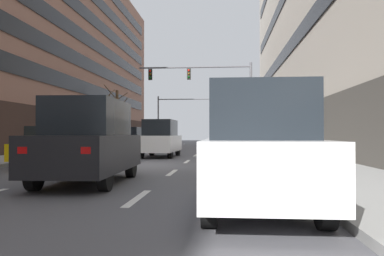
{
  "coord_description": "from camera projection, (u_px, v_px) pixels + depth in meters",
  "views": [
    {
      "loc": [
        3.38,
        -15.45,
        1.27
      ],
      "look_at": [
        0.11,
        22.89,
        1.87
      ],
      "focal_mm": 35.71,
      "sensor_mm": 36.0,
      "label": 1
    }
  ],
  "objects": [
    {
      "name": "ground_plane",
      "position": [
        142.0,
        165.0,
        15.66
      ],
      "size": [
        120.0,
        120.0,
        0.0
      ],
      "primitive_type": "plane",
      "color": "#515156"
    },
    {
      "name": "sidewalk_right",
      "position": [
        309.0,
        164.0,
        15.09
      ],
      "size": [
        3.49,
        80.0,
        0.14
      ],
      "primitive_type": "cube",
      "color": "gray",
      "rests_on": "ground"
    },
    {
      "name": "lane_stripe_l1_s3",
      "position": [
        74.0,
        172.0,
        12.82
      ],
      "size": [
        0.16,
        2.0,
        0.01
      ],
      "primitive_type": "cube",
      "color": "silver",
      "rests_on": "ground"
    },
    {
      "name": "lane_stripe_l1_s4",
      "position": [
        116.0,
        161.0,
        17.8
      ],
      "size": [
        0.16,
        2.0,
        0.01
      ],
      "primitive_type": "cube",
      "color": "silver",
      "rests_on": "ground"
    },
    {
      "name": "lane_stripe_l1_s5",
      "position": [
        140.0,
        155.0,
        22.78
      ],
      "size": [
        0.16,
        2.0,
        0.01
      ],
      "primitive_type": "cube",
      "color": "silver",
      "rests_on": "ground"
    },
    {
      "name": "lane_stripe_l1_s6",
      "position": [
        155.0,
        151.0,
        27.76
      ],
      "size": [
        0.16,
        2.0,
        0.01
      ],
      "primitive_type": "cube",
      "color": "silver",
      "rests_on": "ground"
    },
    {
      "name": "lane_stripe_l1_s7",
      "position": [
        166.0,
        149.0,
        32.74
      ],
      "size": [
        0.16,
        2.0,
        0.01
      ],
      "primitive_type": "cube",
      "color": "silver",
      "rests_on": "ground"
    },
    {
      "name": "lane_stripe_l1_s8",
      "position": [
        173.0,
        147.0,
        37.72
      ],
      "size": [
        0.16,
        2.0,
        0.01
      ],
      "primitive_type": "cube",
      "color": "silver",
      "rests_on": "ground"
    },
    {
      "name": "lane_stripe_l1_s9",
      "position": [
        179.0,
        145.0,
        42.7
      ],
      "size": [
        0.16,
        2.0,
        0.01
      ],
      "primitive_type": "cube",
      "color": "silver",
      "rests_on": "ground"
    },
    {
      "name": "lane_stripe_l1_s10",
      "position": [
        184.0,
        144.0,
        47.69
      ],
      "size": [
        0.16,
        2.0,
        0.01
      ],
      "primitive_type": "cube",
      "color": "silver",
      "rests_on": "ground"
    },
    {
      "name": "lane_stripe_l2_s2",
      "position": [
        138.0,
        198.0,
        7.55
      ],
      "size": [
        0.16,
        2.0,
        0.01
      ],
      "primitive_type": "cube",
      "color": "silver",
      "rests_on": "ground"
    },
    {
      "name": "lane_stripe_l2_s3",
      "position": [
        172.0,
        172.0,
        12.53
      ],
      "size": [
        0.16,
        2.0,
        0.01
      ],
      "primitive_type": "cube",
      "color": "silver",
      "rests_on": "ground"
    },
    {
      "name": "lane_stripe_l2_s4",
      "position": [
        187.0,
        161.0,
        17.52
      ],
      "size": [
        0.16,
        2.0,
        0.01
      ],
      "primitive_type": "cube",
      "color": "silver",
      "rests_on": "ground"
    },
    {
      "name": "lane_stripe_l2_s5",
      "position": [
        195.0,
        155.0,
        22.5
      ],
      "size": [
        0.16,
        2.0,
        0.01
      ],
      "primitive_type": "cube",
      "color": "silver",
      "rests_on": "ground"
    },
    {
      "name": "lane_stripe_l2_s6",
      "position": [
        201.0,
        151.0,
        27.48
      ],
      "size": [
        0.16,
        2.0,
        0.01
      ],
      "primitive_type": "cube",
      "color": "silver",
      "rests_on": "ground"
    },
    {
      "name": "lane_stripe_l2_s7",
      "position": [
        204.0,
        149.0,
        32.46
      ],
      "size": [
        0.16,
        2.0,
        0.01
      ],
      "primitive_type": "cube",
      "color": "silver",
      "rests_on": "ground"
    },
    {
      "name": "lane_stripe_l2_s8",
      "position": [
        207.0,
        147.0,
        37.44
      ],
      "size": [
        0.16,
        2.0,
        0.01
      ],
      "primitive_type": "cube",
      "color": "silver",
      "rests_on": "ground"
    },
    {
      "name": "lane_stripe_l2_s9",
      "position": [
        209.0,
        145.0,
        42.42
      ],
      "size": [
        0.16,
        2.0,
        0.01
      ],
      "primitive_type": "cube",
      "color": "silver",
      "rests_on": "ground"
    },
    {
      "name": "lane_stripe_l2_s10",
      "position": [
        211.0,
        144.0,
        47.4
      ],
      "size": [
        0.16,
        2.0,
        0.01
      ],
      "primitive_type": "cube",
      "color": "silver",
      "rests_on": "ground"
    },
    {
      "name": "car_driving_0",
      "position": [
        161.0,
        138.0,
        21.05
      ],
      "size": [
        1.88,
        4.27,
        2.05
      ],
      "color": "black",
      "rests_on": "ground"
    },
    {
      "name": "taxi_driving_1",
      "position": [
        57.0,
        147.0,
        14.98
      ],
      "size": [
        1.94,
        4.25,
        1.73
      ],
      "color": "black",
      "rests_on": "ground"
    },
    {
      "name": "car_driving_2",
      "position": [
        89.0,
        142.0,
        9.83
      ],
      "size": [
        2.0,
        4.49,
        2.14
      ],
      "color": "black",
      "rests_on": "ground"
    },
    {
      "name": "car_driving_3",
      "position": [
        129.0,
        140.0,
        26.68
      ],
      "size": [
        2.14,
        4.72,
        1.74
      ],
      "color": "black",
      "rests_on": "ground"
    },
    {
      "name": "car_parked_0",
      "position": [
        258.0,
        149.0,
        6.42
      ],
      "size": [
        1.79,
        4.24,
        2.05
      ],
      "color": "black",
      "rests_on": "ground"
    },
    {
      "name": "traffic_signal_0",
      "position": [
        212.0,
        86.0,
        29.15
      ],
      "size": [
        8.69,
        0.35,
        6.56
      ],
      "color": "#4C4C51",
      "rests_on": "sidewalk_right"
    },
    {
      "name": "traffic_signal_1",
      "position": [
        179.0,
        110.0,
        50.37
      ],
      "size": [
        8.96,
        0.34,
        6.14
      ],
      "color": "#4C4C51",
      "rests_on": "sidewalk_left"
    },
    {
      "name": "street_tree_0",
      "position": [
        117.0,
        116.0,
        34.74
      ],
      "size": [
        2.19,
        2.26,
        5.62
      ],
      "color": "#4C3823",
      "rests_on": "sidewalk_left"
    },
    {
      "name": "street_tree_2",
      "position": [
        255.0,
        125.0,
        37.71
      ],
      "size": [
        2.07,
        2.01,
        4.39
      ],
      "color": "#4C3823",
      "rests_on": "sidewalk_right"
    }
  ]
}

